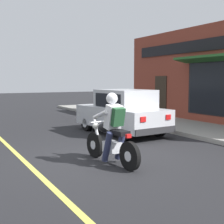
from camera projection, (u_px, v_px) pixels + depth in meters
name	position (u px, v px, depth m)	size (l,w,h in m)	color
ground_plane	(106.00, 158.00, 7.60)	(80.00, 80.00, 0.00)	black
sidewalk_curb	(179.00, 125.00, 12.60)	(2.60, 22.00, 0.14)	gray
lane_stripe	(6.00, 144.00, 9.33)	(0.12, 19.80, 0.01)	#D1C64C
storefront_building	(212.00, 75.00, 12.95)	(1.25, 11.08, 4.20)	brown
motorcycle_with_rider	(112.00, 134.00, 7.07)	(0.61, 2.02, 1.62)	black
car_hatchback	(122.00, 112.00, 10.99)	(1.93, 3.89, 1.57)	black
trash_bin	(113.00, 104.00, 16.25)	(0.56, 0.56, 0.98)	#514C47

